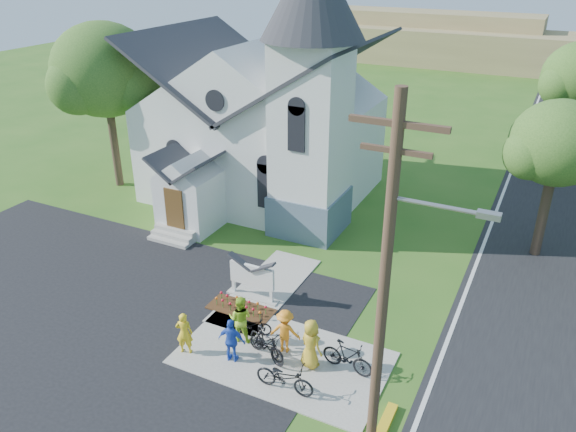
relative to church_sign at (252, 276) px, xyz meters
The scene contains 21 objects.
ground 3.57m from the church_sign, 69.44° to the right, with size 120.00×120.00×0.00m, color #30601B.
parking_lot 7.86m from the church_sign, 138.12° to the right, with size 20.00×16.00×0.02m, color black.
road 16.30m from the church_sign, 46.49° to the left, with size 8.00×90.00×0.02m, color black.
sidewalk 3.95m from the church_sign, 45.00° to the right, with size 7.00×4.00×0.05m, color gray.
church 11.06m from the church_sign, 114.73° to the left, with size 12.35×12.00×13.00m.
church_sign is the anchor object (origin of this frame).
flower_bed 1.34m from the church_sign, 90.00° to the right, with size 2.60×1.10×0.07m, color #3D2310.
utility_pole 9.18m from the church_sign, 35.60° to the right, with size 3.45×0.28×10.00m.
tree_lot_corner 15.53m from the church_sign, 152.02° to the left, with size 5.60×5.60×9.15m.
tree_road_near 13.75m from the church_sign, 42.21° to the left, with size 4.00×4.00×7.05m.
distant_hills 53.34m from the church_sign, 85.10° to the left, with size 61.00×10.00×5.60m.
cyclist_0 3.92m from the church_sign, 95.93° to the right, with size 0.57×0.38×1.57m, color yellow.
bike_0 2.41m from the church_sign, 61.84° to the right, with size 0.53×1.51×0.79m, color black.
cyclist_1 2.63m from the church_sign, 69.20° to the right, with size 0.85×0.66×1.74m, color #9FD127.
bike_1 3.67m from the church_sign, 52.95° to the right, with size 0.52×1.85×1.11m, color black.
cyclist_2 3.77m from the church_sign, 70.58° to the right, with size 0.95×0.39×1.61m, color blue.
bike_2 3.61m from the church_sign, 52.69° to the right, with size 0.53×1.53×0.80m, color black.
cyclist_3 3.49m from the church_sign, 41.74° to the right, with size 1.04×0.60×1.61m, color orange.
bike_3 5.41m from the church_sign, 25.56° to the right, with size 0.51×1.80×1.08m, color black.
cyclist_4 4.54m from the church_sign, 35.47° to the right, with size 0.86×0.56×1.77m, color gold.
bike_4 5.34m from the church_sign, 49.45° to the right, with size 0.67×1.94×1.02m, color black.
Camera 1 is at (8.33, -12.86, 12.58)m, focal length 35.00 mm.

